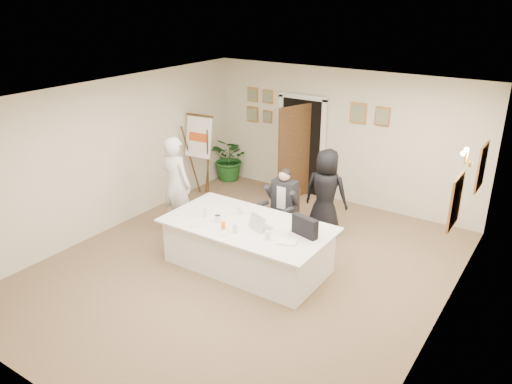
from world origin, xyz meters
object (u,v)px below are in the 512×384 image
Objects in this scene: potted_palm at (231,159)px; steel_jug at (217,219)px; oj_glass at (223,226)px; standing_woman at (326,193)px; paper_stack at (287,242)px; flip_chart at (202,159)px; standing_man at (176,184)px; laptop_bag at (305,226)px; conference_table at (248,245)px; seated_man at (283,205)px; laptop at (261,219)px.

steel_jug is (2.20, -3.33, 0.30)m from potted_palm.
potted_palm is 4.30m from oj_glass.
standing_woman is 2.02m from paper_stack.
flip_chart reaches higher than potted_palm.
standing_man is at bearing -74.49° from potted_palm.
paper_stack is 1.30m from steel_jug.
laptop_bag is (0.45, -1.63, 0.11)m from standing_woman.
oj_glass reaches higher than conference_table.
oj_glass is 0.31m from steel_jug.
seated_man is 0.83m from standing_woman.
conference_table is 24.53× the size of steel_jug.
standing_woman is at bearing 64.38° from steel_jug.
oj_glass is (1.71, -0.82, -0.07)m from standing_man.
seated_man is at bearing 72.26° from steel_jug.
seated_man is 0.76× the size of standing_man.
potted_palm is at bearing 154.89° from seated_man.
standing_woman reaches higher than conference_table.
potted_palm reaches higher than steel_jug.
laptop is at bearing 41.89° from oj_glass.
standing_man is 1.11× the size of standing_woman.
laptop is at bearing -35.44° from flip_chart.
flip_chart is 3.12m from steel_jug.
laptop_bag is 1.45m from steel_jug.
conference_table is 0.62m from oj_glass.
flip_chart is 3.43m from oj_glass.
standing_woman is at bearing 100.70° from laptop.
potted_palm is (-0.75, 2.70, -0.38)m from standing_man.
laptop reaches higher than paper_stack.
conference_table is 1.52× the size of flip_chart.
paper_stack is 2.21× the size of oj_glass.
standing_man is 2.83m from paper_stack.
seated_man is 3.86× the size of laptop.
conference_table is at bearing 166.06° from paper_stack.
laptop is (0.25, 0.01, 0.52)m from conference_table.
conference_table is 1.89m from standing_woman.
potted_palm is (-3.15, 1.36, -0.29)m from standing_woman.
steel_jug is at bearing -155.51° from conference_table.
potted_palm is at bearing 154.10° from laptop_bag.
laptop is (2.15, -0.42, 0.01)m from standing_man.
flip_chart reaches higher than conference_table.
potted_palm is at bearing 92.11° from flip_chart.
potted_palm is at bearing 136.34° from paper_stack.
standing_woman is at bearing 100.01° from paper_stack.
paper_stack is (-0.10, -0.35, -0.14)m from laptop_bag.
potted_palm is at bearing 124.99° from oj_glass.
flip_chart is 1.77m from standing_man.
flip_chart is (-2.59, 0.91, 0.13)m from seated_man.
standing_woman is 1.70m from laptop_bag.
seated_man is 1.42m from steel_jug.
laptop reaches higher than steel_jug.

